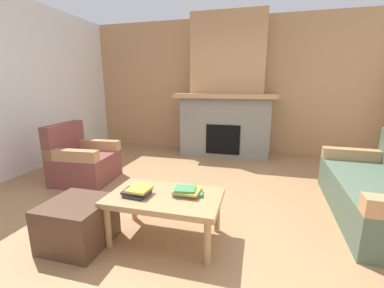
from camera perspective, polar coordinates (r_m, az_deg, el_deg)
The scene contains 8 objects.
ground at distance 2.84m, azimuth 0.30°, elevation -15.94°, with size 9.00×9.00×0.00m, color #9E754C.
wall_back_wood_panel at distance 5.44m, azimuth 8.44°, elevation 12.71°, with size 6.00×0.12×2.70m, color tan.
fireplace at distance 5.07m, azimuth 7.88°, elevation 10.60°, with size 1.90×0.82×2.70m.
armchair at distance 4.02m, azimuth -23.58°, elevation -3.65°, with size 0.82×0.82×0.85m.
coffee_table at distance 2.32m, azimuth -6.20°, elevation -12.68°, with size 1.00×0.60×0.43m.
ottoman at distance 2.53m, azimuth -24.49°, elevation -16.00°, with size 0.52×0.52×0.40m, color #4C3323.
book_stack_near_edge at distance 2.31m, azimuth -12.23°, elevation -10.52°, with size 0.24×0.22×0.07m.
book_stack_center at distance 2.28m, azimuth -1.12°, elevation -10.68°, with size 0.30×0.22×0.07m.
Camera 1 is at (0.62, -2.40, 1.38)m, focal length 23.48 mm.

